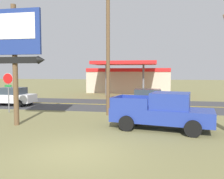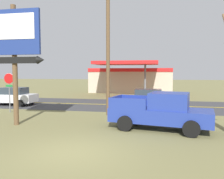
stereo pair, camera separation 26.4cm
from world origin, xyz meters
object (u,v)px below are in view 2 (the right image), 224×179
object	(u,v)px
motel_sign	(14,43)
pickup_blue_parked_on_lawn	(162,111)
gas_station	(131,79)
stop_sign	(9,85)
utility_pole	(108,42)
car_tan_mid_lane	(147,99)
car_white_near_lane	(13,96)

from	to	relation	value
motel_sign	pickup_blue_parked_on_lawn	distance (m)	8.93
gas_station	pickup_blue_parked_on_lawn	xyz separation A→B (m)	(4.12, -23.07, -0.98)
stop_sign	utility_pole	bearing A→B (deg)	2.09
motel_sign	car_tan_mid_lane	world-z (taller)	motel_sign
stop_sign	car_tan_mid_lane	bearing A→B (deg)	18.85
car_white_near_lane	pickup_blue_parked_on_lawn	bearing A→B (deg)	-27.14
gas_station	car_tan_mid_lane	size ratio (longest dim) A/B	2.86
utility_pole	car_tan_mid_lane	bearing A→B (deg)	50.99
gas_station	car_white_near_lane	distance (m)	18.69
motel_sign	gas_station	distance (m)	24.07
car_tan_mid_lane	utility_pole	bearing A→B (deg)	-129.01
gas_station	car_white_near_lane	world-z (taller)	gas_station
car_tan_mid_lane	gas_station	bearing A→B (deg)	100.68
stop_sign	utility_pole	xyz separation A→B (m)	(7.52, 0.27, 3.08)
stop_sign	gas_station	bearing A→B (deg)	70.49
motel_sign	pickup_blue_parked_on_lawn	size ratio (longest dim) A/B	1.23
motel_sign	stop_sign	size ratio (longest dim) A/B	2.29
gas_station	car_white_near_lane	xyz separation A→B (m)	(-9.02, -16.33, -1.11)
motel_sign	pickup_blue_parked_on_lawn	xyz separation A→B (m)	(8.12, 0.52, -3.68)
stop_sign	pickup_blue_parked_on_lawn	xyz separation A→B (m)	(11.13, -3.29, -1.06)
utility_pole	car_white_near_lane	world-z (taller)	utility_pole
stop_sign	car_tan_mid_lane	distance (m)	10.72
stop_sign	car_white_near_lane	bearing A→B (deg)	120.39
utility_pole	motel_sign	bearing A→B (deg)	-137.77
motel_sign	utility_pole	size ratio (longest dim) A/B	0.70
utility_pole	pickup_blue_parked_on_lawn	distance (m)	6.55
stop_sign	utility_pole	world-z (taller)	utility_pole
utility_pole	pickup_blue_parked_on_lawn	bearing A→B (deg)	-44.67
gas_station	motel_sign	bearing A→B (deg)	-99.61
motel_sign	car_tan_mid_lane	xyz separation A→B (m)	(7.07, 7.26, -3.81)
utility_pole	gas_station	size ratio (longest dim) A/B	0.80
gas_station	car_tan_mid_lane	world-z (taller)	gas_station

